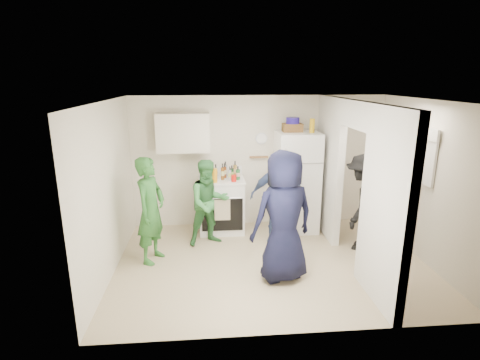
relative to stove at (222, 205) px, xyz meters
name	(u,v)px	position (x,y,z in m)	size (l,w,h in m)	color
floor	(272,262)	(0.73, -1.37, -0.51)	(4.80, 4.80, 0.00)	tan
wall_back	(258,162)	(0.73, 0.33, 0.74)	(4.80, 4.80, 0.00)	silver
wall_front	(301,232)	(0.73, -3.07, 0.74)	(4.80, 4.80, 0.00)	silver
wall_left	(108,190)	(-1.67, -1.37, 0.74)	(3.40, 3.40, 0.00)	silver
wall_right	(427,183)	(3.13, -1.37, 0.74)	(3.40, 3.40, 0.00)	silver
ceiling	(276,101)	(0.73, -1.37, 1.99)	(4.80, 4.80, 0.00)	white
partition_pier_back	(329,168)	(1.93, -0.27, 0.74)	(0.12, 1.20, 2.50)	silver
partition_pier_front	(385,209)	(1.93, -2.47, 0.74)	(0.12, 1.20, 2.50)	silver
partition_header	(358,114)	(1.93, -1.37, 1.79)	(0.12, 1.00, 0.40)	silver
stove	(222,205)	(0.00, 0.00, 0.00)	(0.85, 0.71, 1.01)	white
upper_cabinet	(183,133)	(-0.67, 0.15, 1.34)	(0.95, 0.34, 0.70)	silver
fridge	(296,182)	(1.40, -0.03, 0.43)	(0.77, 0.74, 1.86)	white
wicker_basket	(292,128)	(1.30, 0.02, 1.43)	(0.35, 0.25, 0.15)	brown
blue_bowl	(293,120)	(1.30, 0.02, 1.56)	(0.24, 0.24, 0.11)	navy
yellow_cup_stack_top	(312,126)	(1.62, -0.13, 1.48)	(0.09, 0.09, 0.25)	gold
wall_clock	(261,139)	(0.78, 0.31, 1.19)	(0.22, 0.22, 0.03)	white
spice_shelf	(259,157)	(0.73, 0.28, 0.84)	(0.35, 0.08, 0.03)	olive
nook_window	(422,155)	(3.11, -1.17, 1.14)	(0.03, 0.70, 0.80)	black
nook_window_frame	(421,155)	(3.09, -1.17, 1.14)	(0.04, 0.76, 0.86)	white
nook_valance	(423,132)	(3.07, -1.17, 1.49)	(0.04, 0.82, 0.18)	white
yellow_cup_stack_stove	(215,175)	(-0.12, -0.22, 0.63)	(0.09, 0.09, 0.25)	orange
red_cup	(234,178)	(0.22, -0.20, 0.57)	(0.09, 0.09, 0.12)	red
person_green_left	(151,210)	(-1.13, -1.12, 0.33)	(0.61, 0.40, 1.68)	#34732E
person_green_center	(209,203)	(-0.23, -0.57, 0.24)	(0.73, 0.57, 1.50)	#3D843A
person_denim	(278,198)	(0.95, -0.62, 0.31)	(0.96, 0.40, 1.63)	#3C4684
person_navy	(284,217)	(0.80, -1.83, 0.44)	(0.92, 0.60, 1.89)	black
person_nook	(362,202)	(2.30, -0.95, 0.31)	(1.05, 0.60, 1.63)	black
bottle_a	(206,169)	(-0.28, 0.13, 0.67)	(0.07, 0.07, 0.32)	brown
bottle_b	(211,171)	(-0.19, -0.07, 0.67)	(0.08, 0.08, 0.32)	#184A22
bottle_c	(216,171)	(-0.09, 0.14, 0.63)	(0.07, 0.07, 0.24)	silver
bottle_d	(223,172)	(0.03, -0.06, 0.66)	(0.06, 0.06, 0.30)	brown
bottle_e	(225,169)	(0.09, 0.19, 0.65)	(0.07, 0.07, 0.28)	#A3A9B5
bottle_f	(232,172)	(0.20, 0.01, 0.63)	(0.07, 0.07, 0.25)	#13361C
bottle_g	(235,169)	(0.27, 0.12, 0.66)	(0.07, 0.07, 0.31)	olive
bottle_h	(204,173)	(-0.31, -0.14, 0.66)	(0.06, 0.06, 0.32)	silver
bottle_i	(225,170)	(0.07, 0.08, 0.64)	(0.06, 0.06, 0.28)	#692E12
bottle_j	(238,173)	(0.30, -0.08, 0.63)	(0.08, 0.08, 0.25)	#21612B
bottle_k	(209,170)	(-0.22, 0.03, 0.67)	(0.07, 0.07, 0.33)	brown
bottle_l	(230,174)	(0.15, -0.13, 0.64)	(0.06, 0.06, 0.26)	#A6A9B6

